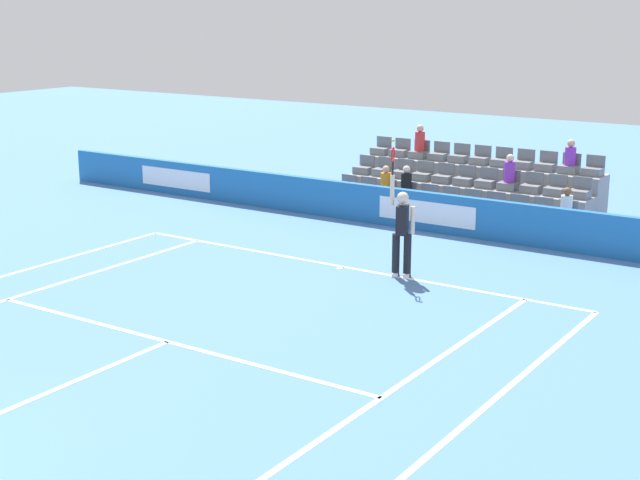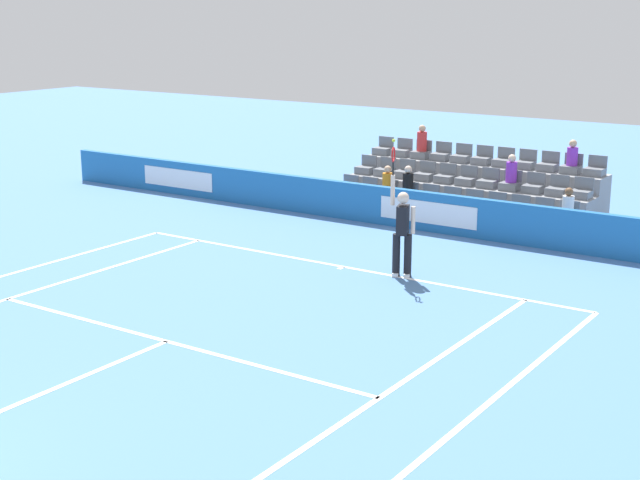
# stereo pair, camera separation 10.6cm
# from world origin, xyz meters

# --- Properties ---
(line_baseline) EXTENTS (10.97, 0.10, 0.01)m
(line_baseline) POSITION_xyz_m (0.00, -11.89, 0.00)
(line_baseline) COLOR white
(line_baseline) RESTS_ON ground
(line_service) EXTENTS (8.23, 0.10, 0.01)m
(line_service) POSITION_xyz_m (0.00, -6.40, 0.00)
(line_service) COLOR white
(line_service) RESTS_ON ground
(line_centre_service) EXTENTS (0.10, 6.40, 0.01)m
(line_centre_service) POSITION_xyz_m (0.00, -3.20, 0.00)
(line_centre_service) COLOR white
(line_centre_service) RESTS_ON ground
(line_singles_sideline_right) EXTENTS (0.10, 11.89, 0.01)m
(line_singles_sideline_right) POSITION_xyz_m (-4.12, -5.95, 0.00)
(line_singles_sideline_right) COLOR white
(line_singles_sideline_right) RESTS_ON ground
(line_doubles_sideline_right) EXTENTS (0.10, 11.89, 0.01)m
(line_doubles_sideline_right) POSITION_xyz_m (-5.49, -5.95, 0.00)
(line_doubles_sideline_right) COLOR white
(line_doubles_sideline_right) RESTS_ON ground
(line_centre_mark) EXTENTS (0.10, 0.20, 0.01)m
(line_centre_mark) POSITION_xyz_m (0.00, -11.79, 0.00)
(line_centre_mark) COLOR white
(line_centre_mark) RESTS_ON ground
(sponsor_barrier) EXTENTS (24.85, 0.22, 0.98)m
(sponsor_barrier) POSITION_xyz_m (0.00, -15.84, 0.49)
(sponsor_barrier) COLOR #1E66AD
(sponsor_barrier) RESTS_ON ground
(tennis_player) EXTENTS (0.54, 0.43, 2.85)m
(tennis_player) POSITION_xyz_m (-1.37, -11.96, 0.99)
(tennis_player) COLOR black
(tennis_player) RESTS_ON ground
(stadium_stand) EXTENTS (6.82, 2.85, 2.20)m
(stadium_stand) POSITION_xyz_m (-0.00, -18.15, 0.54)
(stadium_stand) COLOR gray
(stadium_stand) RESTS_ON ground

